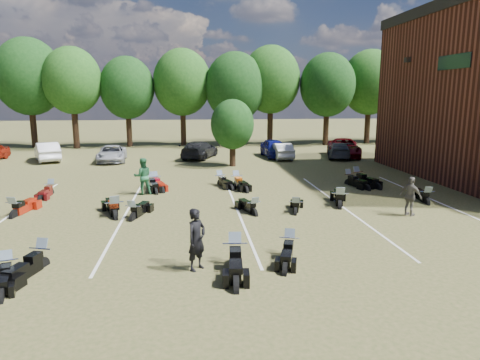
{
  "coord_description": "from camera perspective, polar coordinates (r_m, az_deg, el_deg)",
  "views": [
    {
      "loc": [
        -5.03,
        -15.89,
        5.14
      ],
      "look_at": [
        -2.76,
        4.0,
        1.2
      ],
      "focal_mm": 32.0,
      "sensor_mm": 36.0,
      "label": 1
    }
  ],
  "objects": [
    {
      "name": "ground",
      "position": [
        17.45,
        10.61,
        -6.2
      ],
      "size": [
        160.0,
        160.0,
        0.0
      ],
      "primitive_type": "plane",
      "color": "brown",
      "rests_on": "ground"
    },
    {
      "name": "car_1",
      "position": [
        37.75,
        -24.32,
        3.48
      ],
      "size": [
        3.29,
        4.85,
        1.51
      ],
      "primitive_type": "imported",
      "rotation": [
        0.0,
        0.0,
        3.55
      ],
      "color": "white",
      "rests_on": "ground"
    },
    {
      "name": "car_2",
      "position": [
        35.54,
        -16.73,
        3.39
      ],
      "size": [
        2.53,
        4.77,
        1.28
      ],
      "primitive_type": "imported",
      "rotation": [
        0.0,
        0.0,
        0.09
      ],
      "color": "#9B9CA3",
      "rests_on": "ground"
    },
    {
      "name": "car_3",
      "position": [
        36.04,
        -5.42,
        4.05
      ],
      "size": [
        3.62,
        5.4,
        1.45
      ],
      "primitive_type": "imported",
      "rotation": [
        0.0,
        0.0,
        2.79
      ],
      "color": "black",
      "rests_on": "ground"
    },
    {
      "name": "car_4",
      "position": [
        36.81,
        4.57,
        4.26
      ],
      "size": [
        2.03,
        4.56,
        1.52
      ],
      "primitive_type": "imported",
      "rotation": [
        0.0,
        0.0,
        0.05
      ],
      "color": "navy",
      "rests_on": "ground"
    },
    {
      "name": "car_5",
      "position": [
        35.83,
        5.53,
        3.9
      ],
      "size": [
        1.44,
        4.03,
        1.32
      ],
      "primitive_type": "imported",
      "rotation": [
        0.0,
        0.0,
        3.15
      ],
      "color": "#B4B5B0",
      "rests_on": "ground"
    },
    {
      "name": "car_6",
      "position": [
        37.77,
        13.66,
        4.19
      ],
      "size": [
        3.97,
        6.08,
        1.56
      ],
      "primitive_type": "imported",
      "rotation": [
        0.0,
        0.0,
        -0.27
      ],
      "color": "#56040A",
      "rests_on": "ground"
    },
    {
      "name": "car_7",
      "position": [
        36.95,
        13.07,
        3.87
      ],
      "size": [
        3.05,
        4.86,
        1.31
      ],
      "primitive_type": "imported",
      "rotation": [
        0.0,
        0.0,
        2.85
      ],
      "color": "#3E3F43",
      "rests_on": "ground"
    },
    {
      "name": "person_black",
      "position": [
        12.91,
        -5.81,
        -7.89
      ],
      "size": [
        0.8,
        0.81,
        1.89
      ],
      "primitive_type": "imported",
      "rotation": [
        0.0,
        0.0,
        0.82
      ],
      "color": "black",
      "rests_on": "ground"
    },
    {
      "name": "person_green",
      "position": [
        23.18,
        -12.83,
        0.5
      ],
      "size": [
        1.07,
        0.91,
        1.95
      ],
      "primitive_type": "imported",
      "rotation": [
        0.0,
        0.0,
        3.34
      ],
      "color": "#26653C",
      "rests_on": "ground"
    },
    {
      "name": "person_grey",
      "position": [
        19.98,
        21.8,
        -2.03
      ],
      "size": [
        0.9,
        1.08,
        1.73
      ],
      "primitive_type": "imported",
      "rotation": [
        0.0,
        0.0,
        2.14
      ],
      "color": "#5E5851",
      "rests_on": "ground"
    },
    {
      "name": "motorcycle_0",
      "position": [
        14.25,
        -28.51,
        -11.43
      ],
      "size": [
        1.16,
        2.1,
        1.12
      ],
      "primitive_type": null,
      "rotation": [
        0.0,
        0.0,
        0.28
      ],
      "color": "black",
      "rests_on": "ground"
    },
    {
      "name": "motorcycle_1",
      "position": [
        14.61,
        -24.89,
        -10.55
      ],
      "size": [
        1.3,
        2.36,
        1.25
      ],
      "primitive_type": null,
      "rotation": [
        0.0,
        0.0,
        -0.28
      ],
      "color": "black",
      "rests_on": "ground"
    },
    {
      "name": "motorcycle_3",
      "position": [
        13.57,
        -0.66,
        -11.12
      ],
      "size": [
        0.99,
        2.52,
        1.37
      ],
      "primitive_type": null,
      "rotation": [
        0.0,
        0.0,
        -0.09
      ],
      "color": "black",
      "rests_on": "ground"
    },
    {
      "name": "motorcycle_4",
      "position": [
        14.42,
        6.56,
        -9.83
      ],
      "size": [
        1.28,
        2.22,
        1.18
      ],
      "primitive_type": null,
      "rotation": [
        0.0,
        0.0,
        -0.31
      ],
      "color": "black",
      "rests_on": "ground"
    },
    {
      "name": "motorcycle_7",
      "position": [
        20.94,
        -27.82,
        -4.4
      ],
      "size": [
        1.13,
        2.41,
        1.29
      ],
      "primitive_type": null,
      "rotation": [
        0.0,
        0.0,
        2.96
      ],
      "color": "maroon",
      "rests_on": "ground"
    },
    {
      "name": "motorcycle_8",
      "position": [
        19.13,
        -16.31,
        -4.92
      ],
      "size": [
        1.52,
        2.65,
        1.41
      ],
      "primitive_type": null,
      "rotation": [
        0.0,
        0.0,
        3.44
      ],
      "color": "black",
      "rests_on": "ground"
    },
    {
      "name": "motorcycle_9",
      "position": [
        18.69,
        -14.04,
        -5.18
      ],
      "size": [
        1.28,
        2.28,
        1.21
      ],
      "primitive_type": null,
      "rotation": [
        0.0,
        0.0,
        2.86
      ],
      "color": "black",
      "rests_on": "ground"
    },
    {
      "name": "motorcycle_10",
      "position": [
        18.86,
        1.88,
        -4.69
      ],
      "size": [
        1.23,
        2.18,
        1.16
      ],
      "primitive_type": null,
      "rotation": [
        0.0,
        0.0,
        3.43
      ],
      "color": "black",
      "rests_on": "ground"
    },
    {
      "name": "motorcycle_11",
      "position": [
        19.19,
        7.41,
        -4.5
      ],
      "size": [
        1.18,
        2.09,
        1.11
      ],
      "primitive_type": null,
      "rotation": [
        0.0,
        0.0,
        2.85
      ],
      "color": "black",
      "rests_on": "ground"
    },
    {
      "name": "motorcycle_12",
      "position": [
        20.58,
        13.13,
        -3.63
      ],
      "size": [
        1.46,
        2.64,
        1.4
      ],
      "primitive_type": null,
      "rotation": [
        0.0,
        0.0,
        2.87
      ],
      "color": "black",
      "rests_on": "ground"
    },
    {
      "name": "motorcycle_13",
      "position": [
        22.67,
        23.61,
        -2.92
      ],
      "size": [
        1.03,
        2.29,
        1.23
      ],
      "primitive_type": null,
      "rotation": [
        0.0,
        0.0,
        2.99
      ],
      "color": "black",
      "rests_on": "ground"
    },
    {
      "name": "motorcycle_14",
      "position": [
        24.84,
        -23.86,
        -1.78
      ],
      "size": [
        0.73,
        2.08,
        1.15
      ],
      "primitive_type": null,
      "rotation": [
        0.0,
        0.0,
        -0.03
      ],
      "color": "#510B0E",
      "rests_on": "ground"
    },
    {
      "name": "motorcycle_15",
      "position": [
        25.12,
        -11.22,
        -0.89
      ],
      "size": [
        1.36,
        2.31,
        1.23
      ],
      "primitive_type": null,
      "rotation": [
        0.0,
        0.0,
        0.32
      ],
      "color": "#9F190B",
      "rests_on": "ground"
    },
    {
      "name": "motorcycle_16",
      "position": [
        24.89,
        -11.74,
        -1.02
      ],
      "size": [
        1.24,
        2.38,
        1.27
      ],
      "primitive_type": null,
      "rotation": [
        0.0,
        0.0,
        0.24
      ],
      "color": "black",
      "rests_on": "ground"
    },
    {
      "name": "motorcycle_17",
      "position": [
        24.76,
        -0.47,
        -0.85
      ],
      "size": [
        1.2,
        2.38,
        1.27
      ],
      "primitive_type": null,
      "rotation": [
        0.0,
        0.0,
        0.22
      ],
      "color": "black",
      "rests_on": "ground"
    },
    {
      "name": "motorcycle_18",
      "position": [
        25.18,
        -2.66,
        -0.66
      ],
      "size": [
        1.34,
        2.23,
        1.19
      ],
      "primitive_type": null,
      "rotation": [
        0.0,
        0.0,
        0.34
      ],
      "color": "black",
      "rests_on": "ground"
    },
    {
      "name": "motorcycle_19",
      "position": [
        26.06,
        14.28,
        -0.59
      ],
      "size": [
        1.32,
        2.38,
        1.26
      ],
      "primitive_type": null,
      "rotation": [
        0.0,
        0.0,
        0.28
      ],
      "color": "black",
      "rests_on": "ground"
    },
    {
      "name": "motorcycle_20",
      "position": [
        26.56,
        15.32,
        -0.43
      ],
      "size": [
        1.46,
        2.62,
        1.39
      ],
      "primitive_type": null,
      "rotation": [
        0.0,
        0.0,
        0.28
      ],
      "color": "black",
      "rests_on": "ground"
    },
    {
      "name": "tree_line",
      "position": [
        45.09,
        -1.43,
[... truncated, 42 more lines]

